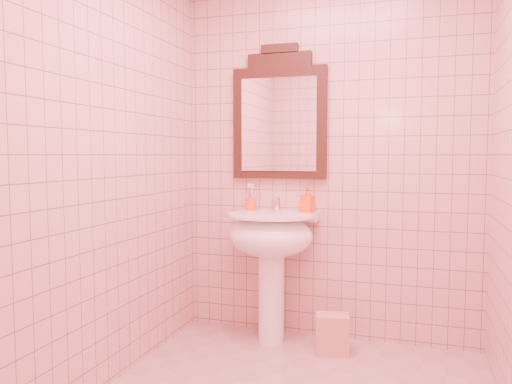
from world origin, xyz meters
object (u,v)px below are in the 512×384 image
(soap_dispenser, at_px, (307,200))
(towel, at_px, (332,334))
(pedestal_sink, at_px, (271,244))
(toothbrush_cup, at_px, (251,204))
(mirror, at_px, (279,117))

(soap_dispenser, height_order, towel, soap_dispenser)
(pedestal_sink, xyz_separation_m, toothbrush_cup, (-0.19, 0.15, 0.25))
(mirror, bearing_deg, toothbrush_cup, -163.87)
(towel, bearing_deg, pedestal_sink, 171.38)
(pedestal_sink, distance_m, toothbrush_cup, 0.34)
(toothbrush_cup, distance_m, soap_dispenser, 0.40)
(soap_dispenser, xyz_separation_m, towel, (0.21, -0.22, -0.82))
(toothbrush_cup, xyz_separation_m, soap_dispenser, (0.40, 0.01, 0.04))
(pedestal_sink, relative_size, soap_dispenser, 5.03)
(toothbrush_cup, bearing_deg, pedestal_sink, -37.66)
(pedestal_sink, xyz_separation_m, soap_dispenser, (0.21, 0.16, 0.29))
(toothbrush_cup, relative_size, towel, 0.65)
(pedestal_sink, height_order, soap_dispenser, soap_dispenser)
(pedestal_sink, height_order, toothbrush_cup, toothbrush_cup)
(towel, bearing_deg, soap_dispenser, 134.11)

